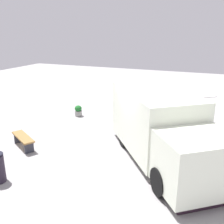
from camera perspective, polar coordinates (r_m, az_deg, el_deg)
The scene contains 5 objects.
ground_plane at distance 9.74m, azimuth 4.80°, elevation -8.65°, with size 40.00×40.00×0.00m, color #9A9897.
food_truck at distance 8.85m, azimuth 11.06°, elevation -3.93°, with size 4.95×5.57×2.32m.
person_customer at distance 12.99m, azimuth 7.69°, elevation -0.11°, with size 0.71×0.72×0.90m.
planter_flowering_far at distance 13.52m, azimuth -7.53°, elevation 0.30°, with size 0.39×0.39×0.57m.
plaza_bench at distance 10.40m, azimuth -19.20°, elevation -5.75°, with size 1.44×1.06×0.47m.
Camera 1 is at (2.61, -8.31, 4.34)m, focal length 40.98 mm.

